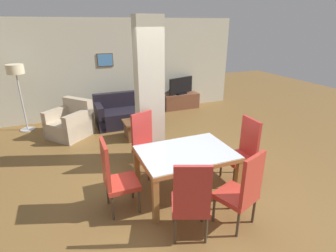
# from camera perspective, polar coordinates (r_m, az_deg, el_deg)

# --- Properties ---
(ground_plane) EXTENTS (18.00, 18.00, 0.00)m
(ground_plane) POSITION_cam_1_polar(r_m,az_deg,el_deg) (4.39, 3.70, -14.21)
(ground_plane) COLOR brown
(back_wall) EXTENTS (7.20, 0.09, 2.70)m
(back_wall) POSITION_cam_1_polar(r_m,az_deg,el_deg) (7.84, -10.46, 12.32)
(back_wall) COLOR beige
(back_wall) RESTS_ON ground_plane
(divider_pillar) EXTENTS (0.49, 0.32, 2.70)m
(divider_pillar) POSITION_cam_1_polar(r_m,az_deg,el_deg) (4.89, -4.06, 7.15)
(divider_pillar) COLOR beige
(divider_pillar) RESTS_ON ground_plane
(dining_table) EXTENTS (1.42, 1.01, 0.74)m
(dining_table) POSITION_cam_1_polar(r_m,az_deg,el_deg) (4.07, 3.89, -7.47)
(dining_table) COLOR #A47039
(dining_table) RESTS_ON ground_plane
(dining_chair_near_left) EXTENTS (0.60, 0.60, 1.11)m
(dining_chair_near_left) POSITION_cam_1_polar(r_m,az_deg,el_deg) (3.29, 5.01, -15.69)
(dining_chair_near_left) COLOR #C33532
(dining_chair_near_left) RESTS_ON ground_plane
(dining_chair_near_right) EXTENTS (0.59, 0.59, 1.11)m
(dining_chair_near_right) POSITION_cam_1_polar(r_m,az_deg,el_deg) (3.58, 15.94, -13.14)
(dining_chair_near_right) COLOR #BF362A
(dining_chair_near_right) RESTS_ON ground_plane
(dining_chair_far_left) EXTENTS (0.60, 0.60, 1.11)m
(dining_chair_far_left) POSITION_cam_1_polar(r_m,az_deg,el_deg) (4.70, -4.80, -3.51)
(dining_chair_far_left) COLOR #BB3531
(dining_chair_far_left) RESTS_ON ground_plane
(dining_chair_head_left) EXTENTS (0.46, 0.46, 1.11)m
(dining_chair_head_left) POSITION_cam_1_polar(r_m,az_deg,el_deg) (3.79, -11.52, -10.59)
(dining_chair_head_left) COLOR red
(dining_chair_head_left) RESTS_ON ground_plane
(dining_chair_head_right) EXTENTS (0.46, 0.46, 1.11)m
(dining_chair_head_right) POSITION_cam_1_polar(r_m,az_deg,el_deg) (4.61, 16.07, -4.90)
(dining_chair_head_right) COLOR red
(dining_chair_head_right) RESTS_ON ground_plane
(sofa) EXTENTS (1.72, 0.85, 0.81)m
(sofa) POSITION_cam_1_polar(r_m,az_deg,el_deg) (7.16, -8.60, 2.77)
(sofa) COLOR black
(sofa) RESTS_ON ground_plane
(armchair) EXTENTS (1.17, 1.16, 0.86)m
(armchair) POSITION_cam_1_polar(r_m,az_deg,el_deg) (6.71, -20.39, 0.42)
(armchair) COLOR #C5B194
(armchair) RESTS_ON ground_plane
(coffee_table) EXTENTS (0.63, 0.53, 0.43)m
(coffee_table) POSITION_cam_1_polar(r_m,az_deg,el_deg) (6.22, -6.67, -0.69)
(coffee_table) COLOR brown
(coffee_table) RESTS_ON ground_plane
(bottle) EXTENTS (0.08, 0.08, 0.23)m
(bottle) POSITION_cam_1_polar(r_m,az_deg,el_deg) (6.21, -6.28, 2.22)
(bottle) COLOR #194C23
(bottle) RESTS_ON coffee_table
(tv_stand) EXTENTS (1.14, 0.40, 0.47)m
(tv_stand) POSITION_cam_1_polar(r_m,az_deg,el_deg) (8.39, 2.78, 5.44)
(tv_stand) COLOR brown
(tv_stand) RESTS_ON ground_plane
(tv_screen) EXTENTS (0.88, 0.32, 0.52)m
(tv_screen) POSITION_cam_1_polar(r_m,az_deg,el_deg) (8.27, 2.84, 8.69)
(tv_screen) COLOR black
(tv_screen) RESTS_ON tv_stand
(floor_lamp) EXTENTS (0.39, 0.39, 1.66)m
(floor_lamp) POSITION_cam_1_polar(r_m,az_deg,el_deg) (7.29, -30.13, 9.57)
(floor_lamp) COLOR #B7B7BC
(floor_lamp) RESTS_ON ground_plane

